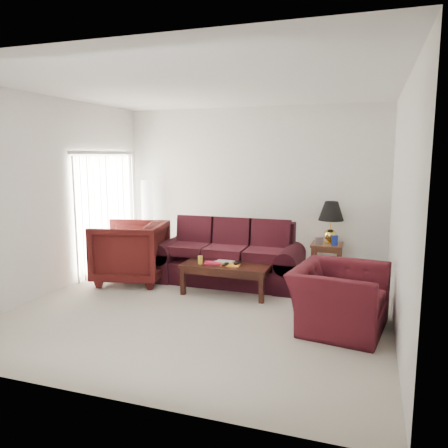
% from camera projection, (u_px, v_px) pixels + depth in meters
% --- Properties ---
extents(floor, '(5.00, 5.00, 0.00)m').
position_uv_depth(floor, '(205.00, 306.00, 6.19)').
color(floor, beige).
rests_on(floor, ground).
extents(blinds, '(0.10, 2.00, 2.16)m').
position_uv_depth(blinds, '(107.00, 212.00, 8.00)').
color(blinds, silver).
rests_on(blinds, ground).
extents(sofa, '(2.47, 1.10, 1.00)m').
position_uv_depth(sofa, '(228.00, 253.00, 7.27)').
color(sofa, black).
rests_on(sofa, ground).
extents(throw_pillow, '(0.42, 0.33, 0.39)m').
position_uv_depth(throw_pillow, '(200.00, 229.00, 8.23)').
color(throw_pillow, black).
rests_on(throw_pillow, sofa).
extents(end_table, '(0.53, 0.53, 0.58)m').
position_uv_depth(end_table, '(326.00, 260.00, 7.69)').
color(end_table, '#4C301A').
rests_on(end_table, ground).
extents(table_lamp, '(0.51, 0.51, 0.74)m').
position_uv_depth(table_lamp, '(331.00, 222.00, 7.62)').
color(table_lamp, gold).
rests_on(table_lamp, end_table).
extents(clock, '(0.14, 0.08, 0.14)m').
position_uv_depth(clock, '(319.00, 241.00, 7.54)').
color(clock, '#B8B8BC').
rests_on(clock, end_table).
extents(blue_canister, '(0.14, 0.14, 0.17)m').
position_uv_depth(blue_canister, '(335.00, 240.00, 7.49)').
color(blue_canister, '#172999').
rests_on(blue_canister, end_table).
extents(picture_frame, '(0.18, 0.19, 0.05)m').
position_uv_depth(picture_frame, '(320.00, 237.00, 7.84)').
color(picture_frame, white).
rests_on(picture_frame, end_table).
extents(floor_lamp, '(0.35, 0.35, 1.64)m').
position_uv_depth(floor_lamp, '(148.00, 220.00, 8.75)').
color(floor_lamp, silver).
rests_on(floor_lamp, ground).
extents(armchair_left, '(1.33, 1.30, 1.02)m').
position_uv_depth(armchair_left, '(131.00, 252.00, 7.32)').
color(armchair_left, '#3C0E0E').
rests_on(armchair_left, ground).
extents(armchair_right, '(1.21, 1.33, 0.77)m').
position_uv_depth(armchair_right, '(339.00, 298.00, 5.34)').
color(armchair_right, '#3E0E15').
rests_on(armchair_right, ground).
extents(coffee_table, '(1.43, 0.87, 0.47)m').
position_uv_depth(coffee_table, '(227.00, 278.00, 6.72)').
color(coffee_table, black).
rests_on(coffee_table, ground).
extents(magazine_red, '(0.30, 0.26, 0.01)m').
position_uv_depth(magazine_red, '(213.00, 263.00, 6.70)').
color(magazine_red, '#B01132').
rests_on(magazine_red, coffee_table).
extents(magazine_white, '(0.30, 0.24, 0.02)m').
position_uv_depth(magazine_white, '(225.00, 261.00, 6.79)').
color(magazine_white, silver).
rests_on(magazine_white, coffee_table).
extents(magazine_orange, '(0.29, 0.22, 0.02)m').
position_uv_depth(magazine_orange, '(230.00, 265.00, 6.56)').
color(magazine_orange, orange).
rests_on(magazine_orange, coffee_table).
extents(remote_a, '(0.06, 0.18, 0.02)m').
position_uv_depth(remote_a, '(225.00, 264.00, 6.53)').
color(remote_a, black).
rests_on(remote_a, coffee_table).
extents(remote_b, '(0.09, 0.18, 0.02)m').
position_uv_depth(remote_b, '(238.00, 263.00, 6.61)').
color(remote_b, black).
rests_on(remote_b, coffee_table).
extents(yellow_glass, '(0.10, 0.10, 0.13)m').
position_uv_depth(yellow_glass, '(200.00, 260.00, 6.66)').
color(yellow_glass, gold).
rests_on(yellow_glass, coffee_table).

